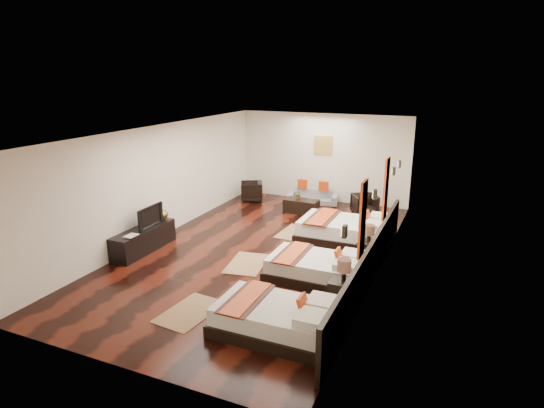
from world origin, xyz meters
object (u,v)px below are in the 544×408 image
at_px(coffee_table, 301,206).
at_px(tv, 148,216).
at_px(bed_far, 346,231).
at_px(figurine, 161,213).
at_px(tv_console, 144,239).
at_px(armchair_right, 365,205).
at_px(nightstand_a, 343,290).
at_px(nightstand_b, 368,249).
at_px(bed_near, 277,318).
at_px(armchair_left, 251,191).
at_px(sofa, 313,197).
at_px(table_plant, 298,195).
at_px(bed_mid, 317,268).
at_px(book, 127,235).

bearing_deg(coffee_table, tv, -119.27).
bearing_deg(bed_far, figurine, -157.96).
height_order(tv_console, tv, tv).
bearing_deg(coffee_table, armchair_right, 16.28).
distance_m(bed_far, nightstand_a, 3.23).
relative_size(bed_far, nightstand_b, 2.60).
bearing_deg(bed_near, armchair_right, 90.51).
height_order(nightstand_a, armchair_left, nightstand_a).
xyz_separation_m(bed_far, nightstand_a, (0.75, -3.14, 0.03)).
xyz_separation_m(tv_console, figurine, (0.00, 0.71, 0.45)).
distance_m(bed_far, armchair_left, 4.48).
relative_size(nightstand_a, armchair_right, 1.33).
relative_size(tv, coffee_table, 0.89).
bearing_deg(sofa, bed_near, -88.94).
bearing_deg(bed_near, bed_far, 89.95).
bearing_deg(bed_far, bed_near, -90.05).
distance_m(figurine, table_plant, 4.25).
xyz_separation_m(bed_mid, sofa, (-1.83, 5.19, -0.02)).
relative_size(figurine, sofa, 0.22).
height_order(figurine, armchair_right, figurine).
bearing_deg(figurine, bed_mid, -7.92).
distance_m(nightstand_b, table_plant, 3.99).
distance_m(tv, book, 0.72).
distance_m(bed_mid, tv, 4.18).
distance_m(book, armchair_right, 6.75).
height_order(nightstand_b, tv, tv).
height_order(nightstand_a, book, nightstand_a).
height_order(coffee_table, table_plant, table_plant).
distance_m(bed_mid, armchair_left, 6.03).
height_order(bed_far, armchair_left, bed_far).
bearing_deg(coffee_table, book, -116.17).
bearing_deg(armchair_right, tv_console, -162.42).
bearing_deg(table_plant, figurine, -121.85).
bearing_deg(sofa, armchair_right, -29.80).
xyz_separation_m(bed_mid, figurine, (-4.19, 0.58, 0.48)).
bearing_deg(book, tv_console, 90.00).
xyz_separation_m(nightstand_a, armchair_left, (-4.51, 5.57, -0.00)).
relative_size(bed_mid, nightstand_a, 2.11).
distance_m(tv_console, sofa, 5.82).
relative_size(nightstand_b, tv_console, 0.48).
xyz_separation_m(sofa, coffee_table, (0.00, -1.05, -0.03)).
relative_size(figurine, coffee_table, 0.35).
bearing_deg(nightstand_a, armchair_right, 98.36).
height_order(tv_console, sofa, tv_console).
bearing_deg(bed_far, nightstand_b, -53.70).
relative_size(armchair_left, table_plant, 2.70).
distance_m(bed_mid, nightstand_b, 1.47).
distance_m(tv, sofa, 5.70).
xyz_separation_m(bed_mid, book, (-4.19, -0.67, 0.31)).
distance_m(nightstand_a, tv_console, 5.00).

